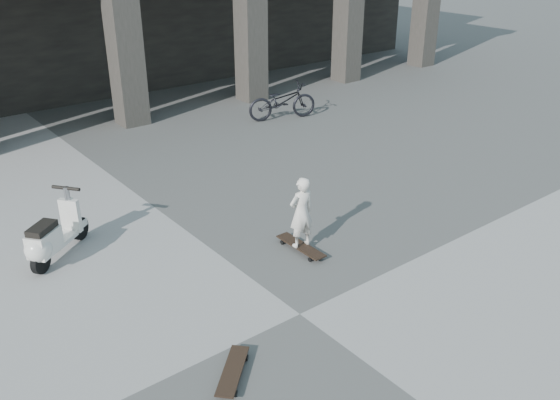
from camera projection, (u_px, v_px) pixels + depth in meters
ground at (300, 314)px, 7.38m from camera, size 90.00×90.00×0.00m
longboard at (301, 246)px, 8.78m from camera, size 0.22×0.92×0.09m
skateboard_spare at (233, 371)px, 6.33m from camera, size 0.73×0.70×0.10m
child at (301, 212)px, 8.54m from camera, size 0.41×0.29×1.09m
scooter at (49, 240)px, 8.34m from camera, size 1.15×0.95×0.96m
bicycle at (282, 101)px, 14.59m from camera, size 1.83×1.10×0.91m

